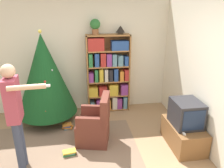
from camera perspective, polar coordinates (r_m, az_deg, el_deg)
wall_back at (r=5.12m, az=-7.22°, el=7.34°), size 8.00×0.10×2.60m
area_rug at (r=4.03m, az=-12.95°, el=-17.15°), size 2.66×1.93×0.01m
bookshelf at (r=5.05m, az=-1.07°, el=2.47°), size 0.98×0.30×1.80m
tv_stand at (r=4.22m, az=18.13°, el=-12.51°), size 0.52×0.88×0.42m
television at (r=4.01m, az=18.81°, el=-7.24°), size 0.46×0.54×0.45m
game_remote at (r=3.84m, az=18.11°, el=-12.04°), size 0.04×0.12×0.02m
christmas_tree at (r=4.70m, az=-17.18°, el=2.32°), size 1.24×1.24×1.96m
armchair at (r=4.07m, az=-4.40°, el=-10.88°), size 0.68×0.67×0.92m
standing_person at (r=3.39m, az=-23.97°, el=-6.39°), size 0.65×0.47×1.68m
potted_plant at (r=4.82m, az=-4.42°, el=14.98°), size 0.22×0.22×0.33m
table_lamp at (r=4.90m, az=2.22°, el=14.06°), size 0.20×0.20×0.18m
book_pile_near_tree at (r=4.65m, az=-11.57°, el=-10.74°), size 0.23×0.18×0.12m
book_pile_by_chair at (r=3.96m, az=-11.13°, el=-17.14°), size 0.24×0.19×0.08m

